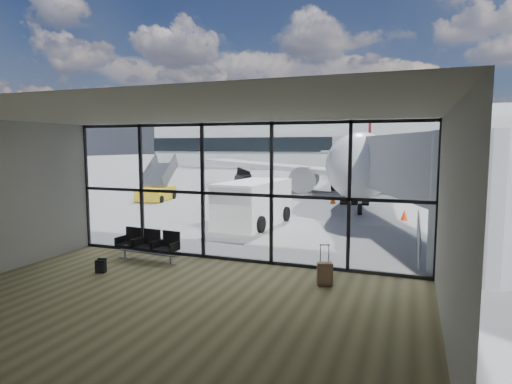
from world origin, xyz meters
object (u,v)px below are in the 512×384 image
Objects in this scene: service_van at (252,203)px; seating_row at (149,243)px; backpack at (101,266)px; mobile_stairs at (156,192)px; belt_loader at (243,180)px; airliner at (366,159)px; suitcase at (325,274)px.

seating_row is at bearing -93.83° from service_van.
backpack is 17.23m from mobile_stairs.
airliner is at bearing -19.71° from belt_loader.
service_van is at bearing -43.05° from mobile_stairs.
service_van is 19.57m from belt_loader.
service_van is (1.50, 8.73, 0.87)m from backpack.
service_van is at bearing -86.91° from belt_loader.
backpack is (-0.51, -1.76, -0.35)m from seating_row.
seating_row is 0.46× the size of service_van.
service_van reaches higher than suitcase.
belt_loader is (-12.62, 25.62, 0.30)m from suitcase.
seating_row is 5.32× the size of backpack.
belt_loader is (-6.16, 26.73, 0.43)m from backpack.
backpack is 0.09× the size of service_van.
service_van is at bearing -105.17° from airliner.
service_van is (-3.40, -18.05, -1.61)m from airliner.
service_van is (-4.96, 7.63, 0.74)m from suitcase.
seating_row is 6.00m from suitcase.
airliner is (4.40, 25.03, 2.13)m from seating_row.
mobile_stairs is at bearing 109.26° from backpack.
belt_loader is at bearing 117.38° from service_van.
airliner is 17.48m from mobile_stairs.
seating_row is 25.50m from airliner.
backpack is at bearing -97.00° from belt_loader.
mobile_stairs is at bearing 150.07° from service_van.
belt_loader is (-11.07, -0.05, -2.05)m from airliner.
mobile_stairs is (-8.04, 15.23, 0.40)m from backpack.
mobile_stairs is (-12.95, -11.55, -2.08)m from airliner.
mobile_stairs is (-14.51, 14.13, 0.27)m from suitcase.
seating_row is at bearing 155.31° from suitcase.
mobile_stairs is at bearing -142.77° from airliner.
service_van reaches higher than backpack.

